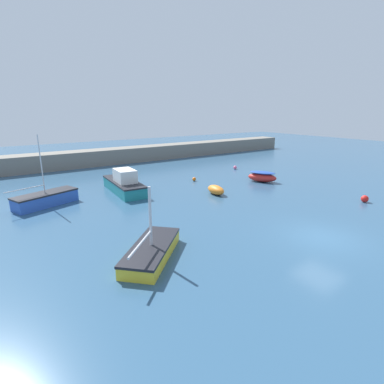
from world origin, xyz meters
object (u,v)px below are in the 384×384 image
at_px(rowboat_with_red_cover, 262,177).
at_px(mooring_buoy_red, 365,199).
at_px(mooring_buoy_orange, 194,179).
at_px(motorboat_with_cabin, 124,184).
at_px(mooring_buoy_pink, 235,167).
at_px(fishing_dinghy_green, 216,190).
at_px(sailboat_short_mast, 152,251).
at_px(sailboat_twin_hulled, 46,199).

bearing_deg(rowboat_with_red_cover, mooring_buoy_red, 159.15).
distance_m(mooring_buoy_red, mooring_buoy_orange, 15.02).
bearing_deg(motorboat_with_cabin, mooring_buoy_orange, -86.09).
relative_size(mooring_buoy_pink, mooring_buoy_red, 0.77).
bearing_deg(fishing_dinghy_green, mooring_buoy_red, 50.07).
xyz_separation_m(sailboat_short_mast, mooring_buoy_pink, (18.70, 14.31, -0.16)).
distance_m(sailboat_twin_hulled, mooring_buoy_red, 24.38).
xyz_separation_m(motorboat_with_cabin, mooring_buoy_pink, (15.06, 2.22, -0.54)).
bearing_deg(mooring_buoy_pink, mooring_buoy_orange, -163.64).
relative_size(sailboat_short_mast, fishing_dinghy_green, 2.13).
bearing_deg(sailboat_short_mast, sailboat_twin_hulled, 58.17).
xyz_separation_m(sailboat_twin_hulled, mooring_buoy_pink, (21.36, 2.39, -0.30)).
distance_m(sailboat_short_mast, sailboat_twin_hulled, 12.22).
distance_m(motorboat_with_cabin, mooring_buoy_red, 19.53).
bearing_deg(fishing_dinghy_green, motorboat_with_cabin, -123.48).
bearing_deg(sailboat_twin_hulled, mooring_buoy_orange, -19.42).
relative_size(rowboat_with_red_cover, mooring_buoy_orange, 8.08).
relative_size(mooring_buoy_red, mooring_buoy_orange, 1.44).
distance_m(fishing_dinghy_green, rowboat_with_red_cover, 6.77).
height_order(sailboat_short_mast, mooring_buoy_red, sailboat_short_mast).
xyz_separation_m(mooring_buoy_pink, mooring_buoy_red, (-0.91, -15.67, 0.06)).
distance_m(sailboat_short_mast, mooring_buoy_red, 17.84).
relative_size(motorboat_with_cabin, mooring_buoy_pink, 15.04).
bearing_deg(fishing_dinghy_green, rowboat_with_red_cover, 104.16).
distance_m(sailboat_short_mast, mooring_buoy_pink, 23.55).
bearing_deg(sailboat_short_mast, motorboat_with_cabin, 28.85).
relative_size(sailboat_twin_hulled, mooring_buoy_pink, 12.54).
bearing_deg(mooring_buoy_red, rowboat_with_red_cover, 98.17).
height_order(sailboat_twin_hulled, mooring_buoy_red, sailboat_twin_hulled).
height_order(fishing_dinghy_green, mooring_buoy_pink, fishing_dinghy_green).
bearing_deg(sailboat_twin_hulled, fishing_dinghy_green, -41.57).
relative_size(sailboat_twin_hulled, mooring_buoy_orange, 13.87).
height_order(sailboat_twin_hulled, motorboat_with_cabin, sailboat_twin_hulled).
bearing_deg(fishing_dinghy_green, sailboat_short_mast, -48.00).
relative_size(rowboat_with_red_cover, mooring_buoy_red, 5.61).
xyz_separation_m(fishing_dinghy_green, mooring_buoy_pink, (8.95, 7.29, -0.17)).
distance_m(mooring_buoy_pink, mooring_buoy_orange, 7.97).
bearing_deg(sailboat_short_mast, mooring_buoy_orange, 3.09).
bearing_deg(rowboat_with_red_cover, mooring_buoy_pink, -48.47).
height_order(motorboat_with_cabin, fishing_dinghy_green, motorboat_with_cabin).
height_order(sailboat_short_mast, motorboat_with_cabin, sailboat_short_mast).
height_order(mooring_buoy_pink, mooring_buoy_red, mooring_buoy_red).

